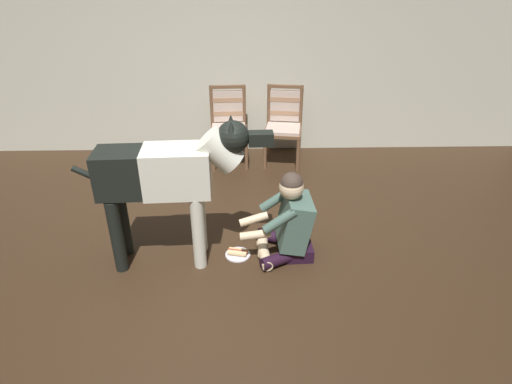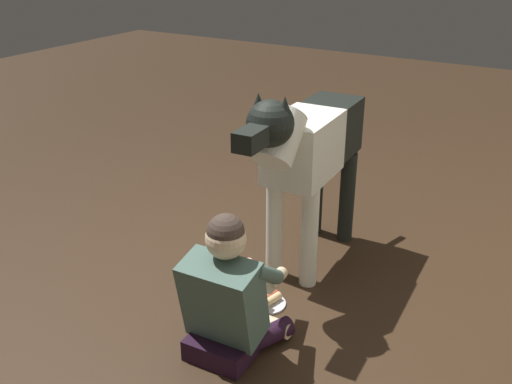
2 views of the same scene
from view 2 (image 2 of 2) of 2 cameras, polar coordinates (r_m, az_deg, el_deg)
ground_plane at (r=3.95m, az=-1.16°, el=-7.68°), size 14.59×14.59×0.00m
person_sitting_on_floor at (r=3.12m, az=-2.70°, el=-10.08°), size 0.66×0.58×0.81m
large_dog at (r=3.68m, az=5.03°, el=4.12°), size 1.60×0.38×1.30m
hot_dog_on_plate at (r=3.62m, az=1.10°, el=-10.51°), size 0.23×0.23×0.06m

